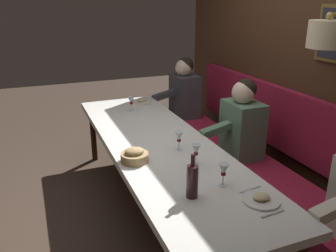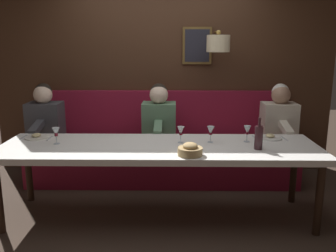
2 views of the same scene
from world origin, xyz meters
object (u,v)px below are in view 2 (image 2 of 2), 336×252
object	(u,v)px
diner_near	(159,119)
wine_glass_3	(247,131)
wine_glass_2	(211,131)
wine_bottle	(259,137)
wine_glass_0	(181,131)
wine_glass_1	(56,132)
diner_middle	(45,119)
bread_bowl	(190,150)
dining_table	(159,151)
diner_nearest	(279,119)

from	to	relation	value
diner_near	wine_glass_3	distance (m)	1.17
wine_glass_2	wine_bottle	distance (m)	0.48
wine_glass_0	wine_glass_1	xyz separation A→B (m)	(-0.06, 1.22, -0.00)
diner_middle	wine_bottle	bearing A→B (deg)	-113.21
diner_near	wine_bottle	xyz separation A→B (m)	(-1.00, -0.96, 0.04)
diner_middle	wine_glass_3	world-z (taller)	diner_middle
wine_glass_3	bread_bowl	bearing A→B (deg)	127.52
wine_glass_2	bread_bowl	distance (m)	0.48
dining_table	wine_glass_2	xyz separation A→B (m)	(0.11, -0.51, 0.17)
dining_table	wine_glass_3	distance (m)	0.90
diner_middle	wine_bottle	distance (m)	2.55
wine_bottle	bread_bowl	size ratio (longest dim) A/B	1.36
wine_glass_1	diner_nearest	bearing A→B (deg)	-70.66
dining_table	wine_glass_2	distance (m)	0.55
bread_bowl	diner_nearest	bearing A→B (deg)	-43.11
dining_table	diner_near	world-z (taller)	diner_near
diner_nearest	wine_glass_3	distance (m)	0.91
bread_bowl	wine_bottle	bearing A→B (deg)	-73.36
dining_table	wine_bottle	xyz separation A→B (m)	(-0.12, -0.93, 0.17)
diner_nearest	dining_table	bearing A→B (deg)	122.13
wine_glass_2	diner_middle	bearing A→B (deg)	68.15
diner_near	wine_glass_2	bearing A→B (deg)	-144.89
diner_near	bread_bowl	xyz separation A→B (m)	(-1.19, -0.32, -0.03)
diner_nearest	diner_near	bearing A→B (deg)	90.00
dining_table	wine_glass_0	bearing A→B (deg)	-65.10
wine_glass_1	wine_glass_0	bearing A→B (deg)	-87.06
dining_table	wine_glass_3	size ratio (longest dim) A/B	18.82
diner_nearest	wine_glass_1	bearing A→B (deg)	109.34
wine_glass_3	wine_glass_0	bearing A→B (deg)	93.55
wine_glass_0	wine_glass_3	xyz separation A→B (m)	(0.04, -0.66, -0.00)
wine_glass_2	wine_glass_3	distance (m)	0.37
diner_near	wine_bottle	bearing A→B (deg)	-136.19
wine_glass_0	wine_glass_2	bearing A→B (deg)	-87.21
diner_nearest	diner_middle	distance (m)	2.82
dining_table	diner_near	size ratio (longest dim) A/B	3.90
wine_glass_2	wine_glass_3	size ratio (longest dim) A/B	1.00
diner_middle	wine_glass_1	world-z (taller)	diner_middle
wine_bottle	diner_nearest	bearing A→B (deg)	-25.39
diner_middle	dining_table	bearing A→B (deg)	-122.01
diner_nearest	diner_near	xyz separation A→B (m)	(0.00, 1.44, 0.00)
diner_near	diner_middle	xyz separation A→B (m)	(0.00, 1.38, 0.00)
diner_nearest	bread_bowl	size ratio (longest dim) A/B	3.60
wine_glass_0	diner_near	bearing A→B (deg)	17.41
diner_nearest	wine_glass_3	world-z (taller)	diner_nearest
diner_middle	wine_glass_2	bearing A→B (deg)	-111.85
wine_bottle	bread_bowl	world-z (taller)	wine_bottle
diner_middle	wine_bottle	world-z (taller)	diner_middle
wine_glass_1	diner_middle	bearing A→B (deg)	25.52
diner_middle	wine_bottle	size ratio (longest dim) A/B	2.64
wine_glass_1	wine_glass_2	size ratio (longest dim) A/B	1.00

